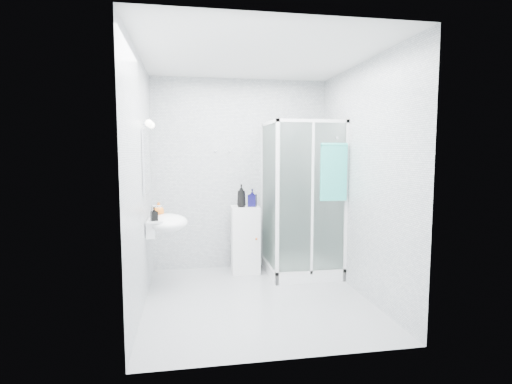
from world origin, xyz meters
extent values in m
cube|color=silver|center=(0.00, 0.00, 1.30)|extent=(2.40, 2.60, 2.60)
cube|color=#A6A9AB|center=(0.00, 0.00, 0.00)|extent=(2.40, 2.60, 0.01)
cube|color=silver|center=(0.00, 0.00, 2.60)|extent=(2.40, 2.60, 0.01)
cube|color=white|center=(0.75, 0.85, 0.06)|extent=(0.90, 0.90, 0.12)
cube|color=white|center=(0.32, 0.85, 1.98)|extent=(0.04, 0.90, 0.04)
cube|color=white|center=(0.75, 0.42, 1.98)|extent=(0.90, 0.04, 0.04)
cube|color=white|center=(0.32, 0.42, 1.00)|extent=(0.04, 0.04, 2.00)
cube|color=white|center=(0.31, 0.85, 1.04)|extent=(0.02, 0.82, 1.84)
cube|color=white|center=(0.75, 0.41, 1.04)|extent=(0.82, 0.02, 1.84)
cube|color=white|center=(0.75, 0.42, 1.04)|extent=(0.03, 0.04, 1.84)
cylinder|color=silver|center=(0.75, 1.24, 1.35)|extent=(0.02, 0.02, 1.00)
cylinder|color=silver|center=(0.75, 1.21, 1.82)|extent=(0.09, 0.05, 0.09)
cylinder|color=silver|center=(0.80, 1.27, 1.05)|extent=(0.12, 0.04, 0.12)
cylinder|color=silver|center=(1.03, 0.38, 1.78)|extent=(0.03, 0.05, 0.03)
cube|color=white|center=(-1.14, 0.45, 0.75)|extent=(0.10, 0.40, 0.18)
ellipsoid|color=white|center=(-0.96, 0.45, 0.80)|extent=(0.46, 0.56, 0.20)
cube|color=white|center=(-1.08, 0.45, 0.85)|extent=(0.16, 0.50, 0.02)
cylinder|color=silver|center=(-1.14, 0.45, 0.93)|extent=(0.04, 0.04, 0.16)
cylinder|color=silver|center=(-1.09, 0.45, 0.99)|extent=(0.12, 0.02, 0.02)
cube|color=white|center=(-1.19, 0.45, 1.50)|extent=(0.02, 0.60, 0.70)
cylinder|color=silver|center=(-1.17, 0.29, 1.92)|extent=(0.05, 0.04, 0.04)
sphere|color=white|center=(-1.13, 0.29, 1.92)|extent=(0.08, 0.08, 0.08)
cylinder|color=silver|center=(-1.17, 0.61, 1.92)|extent=(0.05, 0.04, 0.04)
sphere|color=white|center=(-1.13, 0.61, 1.92)|extent=(0.08, 0.08, 0.08)
cylinder|color=silver|center=(-0.35, 1.27, 1.62)|extent=(0.02, 0.04, 0.02)
sphere|color=silver|center=(-0.35, 1.25, 1.62)|extent=(0.03, 0.03, 0.03)
cylinder|color=silver|center=(-0.15, 1.27, 1.62)|extent=(0.02, 0.04, 0.02)
sphere|color=silver|center=(-0.15, 1.25, 1.62)|extent=(0.03, 0.03, 0.03)
cube|color=white|center=(0.02, 1.02, 0.44)|extent=(0.38, 0.38, 0.89)
cube|color=white|center=(0.02, 0.84, 0.44)|extent=(0.33, 0.02, 0.76)
sphere|color=orange|center=(0.14, 0.83, 0.49)|extent=(0.03, 0.03, 0.03)
cube|color=#2FB1A4|center=(1.00, 0.36, 1.36)|extent=(0.32, 0.04, 0.67)
cylinder|color=#2FB1A4|center=(1.00, 0.36, 1.70)|extent=(0.32, 0.05, 0.05)
imported|color=black|center=(-0.03, 0.98, 1.04)|extent=(0.13, 0.13, 0.30)
imported|color=#0C0A3D|center=(0.11, 1.00, 1.01)|extent=(0.14, 0.14, 0.23)
imported|color=orange|center=(-1.07, 0.58, 0.94)|extent=(0.13, 0.13, 0.16)
imported|color=black|center=(-1.10, 0.26, 0.94)|extent=(0.09, 0.09, 0.15)
camera|label=1|loc=(-0.74, -4.18, 1.61)|focal=28.00mm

